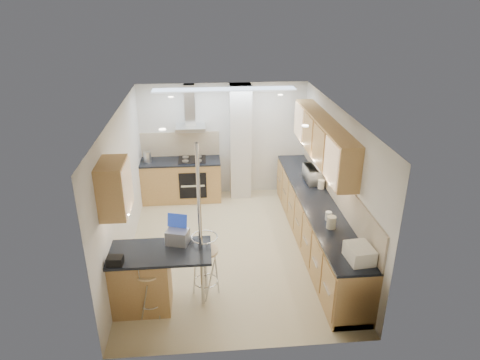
{
  "coord_description": "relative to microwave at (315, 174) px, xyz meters",
  "views": [
    {
      "loc": [
        -0.44,
        -6.54,
        4.22
      ],
      "look_at": [
        0.16,
        0.2,
        1.25
      ],
      "focal_mm": 32.0,
      "sensor_mm": 36.0,
      "label": 1
    }
  ],
  "objects": [
    {
      "name": "room_shell",
      "position": [
        -1.32,
        -0.37,
        0.47
      ],
      "size": [
        3.64,
        4.84,
        2.51
      ],
      "color": "white",
      "rests_on": "ground"
    },
    {
      "name": "right_counter",
      "position": [
        -0.14,
        -0.74,
        -0.61
      ],
      "size": [
        0.63,
        4.4,
        0.92
      ],
      "color": "#AF7D46",
      "rests_on": "ground"
    },
    {
      "name": "microwave",
      "position": [
        0.0,
        0.0,
        0.0
      ],
      "size": [
        0.38,
        0.55,
        0.3
      ],
      "primitive_type": "imported",
      "rotation": [
        0.0,
        0.0,
        1.6
      ],
      "color": "silver",
      "rests_on": "right_counter"
    },
    {
      "name": "jar_d",
      "position": [
        -0.16,
        -1.49,
        -0.08
      ],
      "size": [
        0.11,
        0.11,
        0.14
      ],
      "primitive_type": "cylinder",
      "rotation": [
        0.0,
        0.0,
        0.16
      ],
      "color": "silver",
      "rests_on": "right_counter"
    },
    {
      "name": "bar_stool_near",
      "position": [
        -2.91,
        -2.34,
        -0.61
      ],
      "size": [
        0.49,
        0.49,
        0.93
      ],
      "primitive_type": null,
      "rotation": [
        0.0,
        0.0,
        0.39
      ],
      "color": "#DBAC76",
      "rests_on": "ground"
    },
    {
      "name": "bag",
      "position": [
        -3.3,
        -2.45,
        -0.07
      ],
      "size": [
        0.22,
        0.16,
        0.11
      ],
      "primitive_type": "cube",
      "rotation": [
        0.0,
        0.0,
        -0.06
      ],
      "color": "black",
      "rests_on": "peninsula"
    },
    {
      "name": "jar_a",
      "position": [
        0.03,
        -0.31,
        -0.07
      ],
      "size": [
        0.12,
        0.12,
        0.16
      ],
      "primitive_type": "cylinder",
      "rotation": [
        0.0,
        0.0,
        0.03
      ],
      "color": "white",
      "rests_on": "right_counter"
    },
    {
      "name": "bread_bin",
      "position": [
        -0.06,
        -2.61,
        -0.04
      ],
      "size": [
        0.35,
        0.43,
        0.21
      ],
      "primitive_type": "cube",
      "rotation": [
        0.0,
        0.0,
        0.09
      ],
      "color": "white",
      "rests_on": "right_counter"
    },
    {
      "name": "peninsula",
      "position": [
        -2.77,
        -2.19,
        -0.59
      ],
      "size": [
        1.47,
        0.72,
        0.94
      ],
      "color": "#AF7D46",
      "rests_on": "ground"
    },
    {
      "name": "back_counter",
      "position": [
        -2.59,
        1.36,
        -0.61
      ],
      "size": [
        1.7,
        0.63,
        0.92
      ],
      "color": "#AF7D46",
      "rests_on": "ground"
    },
    {
      "name": "kettle",
      "position": [
        -3.28,
        1.32,
        -0.04
      ],
      "size": [
        0.16,
        0.16,
        0.22
      ],
      "primitive_type": "cylinder",
      "color": "silver",
      "rests_on": "back_counter"
    },
    {
      "name": "jar_b",
      "position": [
        -0.05,
        -0.05,
        -0.07
      ],
      "size": [
        0.13,
        0.13,
        0.16
      ],
      "primitive_type": "cylinder",
      "rotation": [
        0.0,
        0.0,
        -0.21
      ],
      "color": "white",
      "rests_on": "right_counter"
    },
    {
      "name": "jar_c",
      "position": [
        -0.19,
        -1.74,
        -0.05
      ],
      "size": [
        0.14,
        0.14,
        0.19
      ],
      "primitive_type": "cylinder",
      "rotation": [
        0.0,
        0.0,
        0.03
      ],
      "color": "beige",
      "rests_on": "right_counter"
    },
    {
      "name": "bar_stool_end",
      "position": [
        -2.12,
        -1.96,
        -0.56
      ],
      "size": [
        0.55,
        0.55,
        1.02
      ],
      "primitive_type": null,
      "rotation": [
        0.0,
        0.0,
        1.14
      ],
      "color": "#DBAC76",
      "rests_on": "ground"
    },
    {
      "name": "ground",
      "position": [
        -1.64,
        -0.74,
        -1.07
      ],
      "size": [
        4.8,
        4.8,
        0.0
      ],
      "primitive_type": "plane",
      "color": "#D3BD8C",
      "rests_on": "ground"
    },
    {
      "name": "laptop",
      "position": [
        -2.5,
        -2.0,
        -0.03
      ],
      "size": [
        0.36,
        0.31,
        0.21
      ],
      "primitive_type": "cube",
      "rotation": [
        0.0,
        0.0,
        -0.3
      ],
      "color": "#A0A2A7",
      "rests_on": "peninsula"
    }
  ]
}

